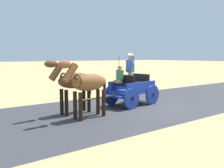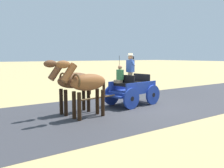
% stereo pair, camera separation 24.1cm
% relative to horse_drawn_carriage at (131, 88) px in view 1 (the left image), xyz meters
% --- Properties ---
extents(ground_plane, '(200.00, 200.00, 0.00)m').
position_rel_horse_drawn_carriage_xyz_m(ground_plane, '(-0.38, -0.23, -0.82)').
color(ground_plane, tan).
extents(road_surface, '(6.27, 160.00, 0.01)m').
position_rel_horse_drawn_carriage_xyz_m(road_surface, '(-0.38, -0.23, -0.81)').
color(road_surface, '#38383D').
rests_on(road_surface, ground).
extents(horse_drawn_carriage, '(1.76, 4.51, 2.50)m').
position_rel_horse_drawn_carriage_xyz_m(horse_drawn_carriage, '(0.00, 0.00, 0.00)').
color(horse_drawn_carriage, '#1E3899').
rests_on(horse_drawn_carriage, ground).
extents(horse_near_side, '(0.73, 2.14, 2.21)m').
position_rel_horse_drawn_carriage_xyz_m(horse_near_side, '(-0.90, 2.93, 0.51)').
color(horse_near_side, brown).
rests_on(horse_near_side, ground).
extents(horse_off_side, '(0.74, 2.14, 2.21)m').
position_rel_horse_drawn_carriage_xyz_m(horse_off_side, '(0.02, 3.07, 0.51)').
color(horse_off_side, brown).
rests_on(horse_off_side, ground).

